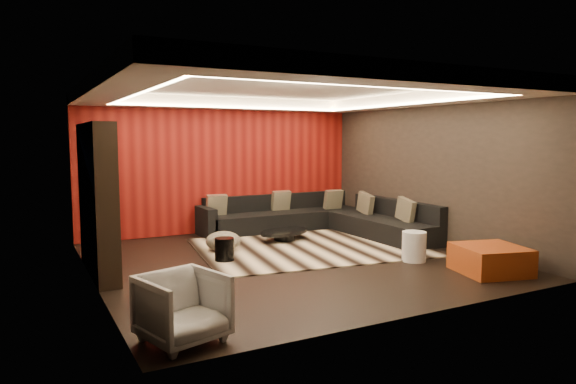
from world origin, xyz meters
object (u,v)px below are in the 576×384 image
coffee_table (284,235)px  white_side_table (414,246)px  armchair (183,308)px  drum_stool (224,249)px  sectional_sofa (320,220)px  orange_ottoman (490,260)px

coffee_table → white_side_table: (1.10, -2.43, 0.13)m
armchair → coffee_table: bearing=35.0°
coffee_table → white_side_table: white_side_table is taller
drum_stool → white_side_table: white_side_table is taller
sectional_sofa → armchair: bearing=-134.1°
coffee_table → sectional_sofa: 1.17m
coffee_table → armchair: bearing=-128.8°
sectional_sofa → orange_ottoman: bearing=-82.5°
armchair → drum_stool: bearing=45.9°
drum_stool → coffee_table: bearing=32.4°
drum_stool → sectional_sofa: bearing=28.5°
orange_ottoman → drum_stool: bearing=142.2°
coffee_table → white_side_table: 2.68m
orange_ottoman → sectional_sofa: sectional_sofa is taller
orange_ottoman → armchair: 4.77m
orange_ottoman → armchair: armchair is taller
coffee_table → armchair: size_ratio=1.50×
coffee_table → drum_stool: 1.93m
drum_stool → armchair: bearing=-117.9°
drum_stool → white_side_table: (2.73, -1.40, 0.04)m
coffee_table → drum_stool: (-1.63, -1.03, 0.09)m
coffee_table → sectional_sofa: size_ratio=0.31×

